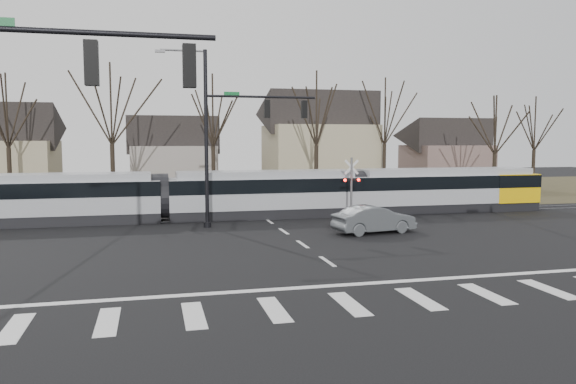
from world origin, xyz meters
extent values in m
plane|color=black|center=(0.00, 0.00, 0.00)|extent=(140.00, 140.00, 0.00)
cube|color=#38331E|center=(0.00, 32.00, 0.01)|extent=(140.00, 28.00, 0.01)
cube|color=silver|center=(-10.80, -4.00, 0.01)|extent=(0.60, 2.60, 0.01)
cube|color=silver|center=(-8.40, -4.00, 0.01)|extent=(0.60, 2.60, 0.01)
cube|color=silver|center=(-6.00, -4.00, 0.01)|extent=(0.60, 2.60, 0.01)
cube|color=silver|center=(-3.60, -4.00, 0.01)|extent=(0.60, 2.60, 0.01)
cube|color=silver|center=(-1.20, -4.00, 0.01)|extent=(0.60, 2.60, 0.01)
cube|color=silver|center=(1.20, -4.00, 0.01)|extent=(0.60, 2.60, 0.01)
cube|color=silver|center=(3.60, -4.00, 0.01)|extent=(0.60, 2.60, 0.01)
cube|color=silver|center=(6.00, -4.00, 0.01)|extent=(0.60, 2.60, 0.01)
cube|color=silver|center=(0.00, -1.80, 0.01)|extent=(28.00, 0.35, 0.01)
cube|color=silver|center=(0.00, 2.00, 0.01)|extent=(0.18, 2.00, 0.01)
cube|color=silver|center=(0.00, 6.00, 0.01)|extent=(0.18, 2.00, 0.01)
cube|color=silver|center=(0.00, 10.00, 0.01)|extent=(0.18, 2.00, 0.01)
cube|color=silver|center=(0.00, 14.00, 0.01)|extent=(0.18, 2.00, 0.01)
cube|color=silver|center=(0.00, 18.00, 0.01)|extent=(0.18, 2.00, 0.01)
cube|color=silver|center=(0.00, 22.00, 0.01)|extent=(0.18, 2.00, 0.01)
cube|color=silver|center=(0.00, 26.00, 0.01)|extent=(0.18, 2.00, 0.01)
cube|color=silver|center=(0.00, 30.00, 0.01)|extent=(0.18, 2.00, 0.01)
cube|color=#59595E|center=(0.00, 15.10, 0.03)|extent=(90.00, 0.12, 0.06)
cube|color=#59595E|center=(0.00, 16.50, 0.03)|extent=(90.00, 0.12, 0.06)
cube|color=gray|center=(-13.40, 16.00, 1.53)|extent=(13.58, 2.93, 3.05)
cube|color=black|center=(-13.40, 16.00, 2.14)|extent=(13.60, 2.97, 0.89)
cube|color=gray|center=(0.18, 16.00, 1.53)|extent=(12.54, 2.93, 3.05)
cube|color=black|center=(0.18, 16.00, 2.14)|extent=(12.56, 2.97, 0.89)
cube|color=gray|center=(13.24, 16.00, 1.53)|extent=(13.58, 2.93, 3.05)
cube|color=black|center=(13.24, 16.00, 2.14)|extent=(13.60, 2.97, 0.89)
cube|color=#E6B107|center=(18.36, 16.00, 1.62)|extent=(3.34, 2.99, 2.04)
imported|color=#4D5054|center=(4.68, 8.29, 0.76)|extent=(3.17, 5.14, 1.51)
cylinder|color=black|center=(-8.75, -6.00, 7.60)|extent=(6.50, 0.14, 0.14)
cube|color=black|center=(-8.43, -6.00, 6.90)|extent=(0.32, 0.32, 1.05)
sphere|color=#FF0C07|center=(-8.43, -6.00, 7.23)|extent=(0.22, 0.22, 0.22)
cube|color=black|center=(-6.15, -6.00, 6.90)|extent=(0.32, 0.32, 1.05)
sphere|color=#FF0C07|center=(-6.15, -6.00, 7.23)|extent=(0.22, 0.22, 0.22)
cylinder|color=black|center=(-4.00, 12.50, 5.10)|extent=(0.22, 0.22, 10.20)
cylinder|color=black|center=(-4.00, 12.50, 0.15)|extent=(0.44, 0.44, 0.30)
cylinder|color=black|center=(-0.75, 12.50, 7.60)|extent=(6.50, 0.14, 0.14)
cube|color=#0C5926|center=(-2.50, 12.50, 7.75)|extent=(0.90, 0.03, 0.22)
cube|color=black|center=(-0.42, 12.50, 6.90)|extent=(0.32, 0.32, 1.05)
sphere|color=#FF0C07|center=(-0.42, 12.50, 7.23)|extent=(0.22, 0.22, 0.22)
cube|color=black|center=(1.85, 12.50, 6.90)|extent=(0.32, 0.32, 1.05)
sphere|color=#FF0C07|center=(1.85, 12.50, 7.23)|extent=(0.22, 0.22, 0.22)
cube|color=#59595B|center=(-6.50, 12.50, 10.02)|extent=(0.55, 0.22, 0.14)
cylinder|color=#59595B|center=(5.00, 12.80, 2.00)|extent=(0.14, 0.14, 4.00)
cylinder|color=#59595B|center=(5.00, 12.80, 0.10)|extent=(0.36, 0.36, 0.20)
cube|color=silver|center=(5.00, 12.80, 3.40)|extent=(0.95, 0.04, 0.95)
cube|color=silver|center=(5.00, 12.80, 3.40)|extent=(0.95, 0.04, 0.95)
cube|color=black|center=(5.00, 12.80, 2.60)|extent=(1.00, 0.10, 0.12)
sphere|color=#FF0C07|center=(4.55, 12.72, 2.60)|extent=(0.18, 0.18, 0.18)
sphere|color=#FF0C07|center=(5.45, 12.72, 2.60)|extent=(0.18, 0.18, 0.18)
cube|color=gray|center=(-20.00, 34.00, 2.50)|extent=(9.00, 8.00, 5.00)
cube|color=gray|center=(-5.00, 36.00, 2.25)|extent=(8.00, 7.00, 4.50)
cube|color=gray|center=(9.00, 33.00, 3.25)|extent=(10.00, 8.00, 6.50)
cube|color=brown|center=(24.00, 35.00, 2.25)|extent=(8.00, 7.00, 4.50)
camera|label=1|loc=(-7.11, -20.13, 5.11)|focal=35.00mm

